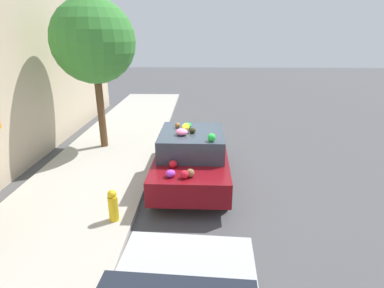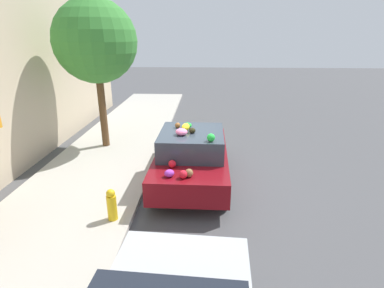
% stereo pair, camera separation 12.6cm
% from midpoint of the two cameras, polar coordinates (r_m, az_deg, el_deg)
% --- Properties ---
extents(ground_plane, '(60.00, 60.00, 0.00)m').
position_cam_midpoint_polar(ground_plane, '(8.26, -1.04, -6.93)').
color(ground_plane, '#4C4C4F').
extents(sidewalk_curb, '(24.00, 3.20, 0.11)m').
position_cam_midpoint_polar(sidewalk_curb, '(8.78, -19.03, -6.01)').
color(sidewalk_curb, '#B2ADA3').
rests_on(sidewalk_curb, ground).
extents(street_tree, '(2.59, 2.59, 4.75)m').
position_cam_midpoint_polar(street_tree, '(10.28, -18.58, 17.95)').
color(street_tree, brown).
rests_on(street_tree, sidewalk_curb).
extents(fire_hydrant, '(0.20, 0.20, 0.70)m').
position_cam_midpoint_polar(fire_hydrant, '(6.50, -15.35, -11.22)').
color(fire_hydrant, gold).
rests_on(fire_hydrant, sidewalk_curb).
extents(art_car, '(3.94, 1.89, 1.63)m').
position_cam_midpoint_polar(art_car, '(7.92, -0.48, -2.13)').
color(art_car, maroon).
rests_on(art_car, ground).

